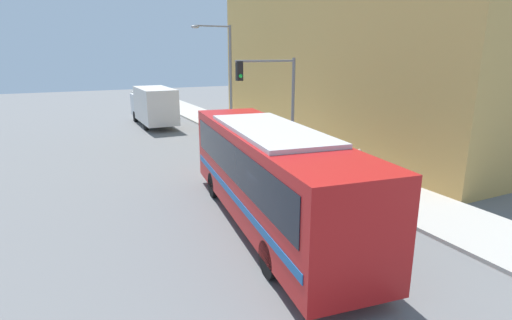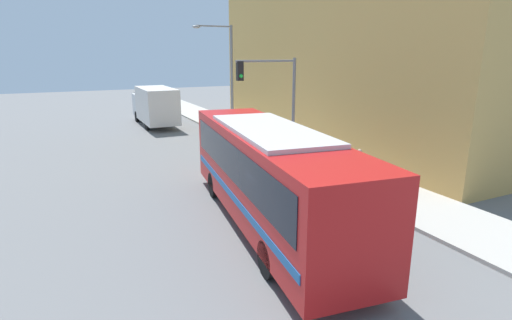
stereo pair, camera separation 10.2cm
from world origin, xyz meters
The scene contains 10 objects.
ground_plane centered at (0.00, 0.00, 0.00)m, with size 120.00×120.00×0.00m, color slate.
sidewalk centered at (6.17, 20.00, 0.07)m, with size 3.35×70.00×0.14m.
building_facade centered at (10.85, 12.58, 6.46)m, with size 6.00×23.16×12.92m.
city_bus centered at (0.35, 2.62, 1.95)m, with size 3.88×11.16×3.38m.
delivery_truck centered at (1.19, 23.87, 1.67)m, with size 2.35×7.57×3.08m.
fire_hydrant centered at (5.10, 5.86, 0.52)m, with size 0.28×0.37×0.78m.
traffic_light_pole centered at (4.13, 9.22, 3.78)m, with size 3.28×0.35×5.31m.
parking_meter centered at (5.10, 7.16, 1.00)m, with size 0.14×0.14×1.27m.
street_lamp centered at (4.98, 17.69, 4.53)m, with size 2.81×0.28×7.36m.
pedestrian_near_corner centered at (5.68, 4.45, 0.94)m, with size 0.34×0.34×1.58m.
Camera 2 is at (-5.47, -8.43, 5.62)m, focal length 28.00 mm.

